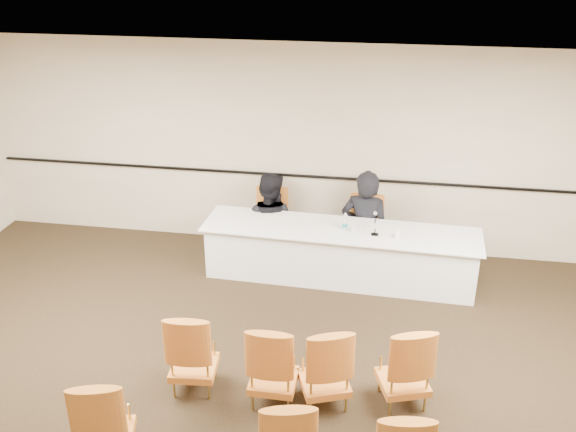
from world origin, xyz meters
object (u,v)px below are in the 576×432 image
object	(u,v)px
panelist_second_chair	(269,222)
drinking_glass	(354,230)
aud_chair_front_mid	(273,362)
aud_chair_back_left	(104,417)
panel_table	(339,254)
panelist_main	(365,234)
panelist_second	(269,227)
water_bottle	(345,221)
aud_chair_front_right	(404,363)
microphone	(375,226)
aud_chair_extra	(325,364)
aud_chair_front_left	(193,349)
coffee_cup	(398,235)
panelist_main_chair	(365,231)

from	to	relation	value
panelist_second_chair	drinking_glass	distance (m)	1.47
aud_chair_front_mid	aud_chair_back_left	xyz separation A→B (m)	(-1.33, -1.01, 0.00)
panel_table	drinking_glass	size ratio (longest dim) A/B	36.85
panelist_main	panelist_second	xyz separation A→B (m)	(-1.38, 0.06, -0.02)
panel_table	water_bottle	size ratio (longest dim) A/B	15.71
panelist_second_chair	aud_chair_back_left	distance (m)	4.25
aud_chair_front_right	aud_chair_back_left	world-z (taller)	same
microphone	water_bottle	distance (m)	0.41
panelist_second	aud_chair_front_mid	size ratio (longest dim) A/B	1.76
drinking_glass	aud_chair_extra	bearing A→B (deg)	-92.22
microphone	aud_chair_front_mid	xyz separation A→B (m)	(-0.88, -2.48, -0.40)
panelist_second_chair	aud_chair_back_left	bearing A→B (deg)	-96.73
panelist_main	panelist_second	distance (m)	1.39
aud_chair_front_left	panelist_main	bearing A→B (deg)	57.51
drinking_glass	aud_chair_back_left	bearing A→B (deg)	-118.84
microphone	aud_chair_front_right	distance (m)	2.36
coffee_cup	aud_chair_back_left	bearing A→B (deg)	-126.02
panelist_second_chair	aud_chair_front_left	xyz separation A→B (m)	(-0.19, -3.11, 0.00)
aud_chair_front_mid	panel_table	bearing A→B (deg)	80.76
panelist_main_chair	microphone	size ratio (longest dim) A/B	3.42
panelist_second_chair	aud_chair_front_mid	xyz separation A→B (m)	(0.66, -3.18, 0.00)
water_bottle	aud_chair_extra	distance (m)	2.57
coffee_cup	panelist_main_chair	bearing A→B (deg)	122.57
panelist_main	aud_chair_front_left	world-z (taller)	panelist_main
aud_chair_front_right	panelist_second_chair	bearing A→B (deg)	103.97
panel_table	aud_chair_back_left	world-z (taller)	aud_chair_back_left
panelist_main_chair	drinking_glass	xyz separation A→B (m)	(-0.12, -0.63, 0.31)
panelist_main	panelist_main_chair	bearing A→B (deg)	-0.00
drinking_glass	coffee_cup	size ratio (longest dim) A/B	0.86
aud_chair_front_right	aud_chair_back_left	distance (m)	2.88
panelist_second	drinking_glass	xyz separation A→B (m)	(1.26, -0.68, 0.38)
panelist_main_chair	aud_chair_extra	bearing A→B (deg)	-91.68
panelist_main	aud_chair_front_right	distance (m)	2.98
microphone	drinking_glass	world-z (taller)	microphone
panelist_main_chair	panelist_second_chair	bearing A→B (deg)	180.00
aud_chair_front_left	aud_chair_back_left	world-z (taller)	same
panelist_main_chair	aud_chair_front_mid	distance (m)	3.21
water_bottle	aud_chair_back_left	world-z (taller)	water_bottle
panelist_second_chair	aud_chair_extra	bearing A→B (deg)	-67.21
aud_chair_back_left	aud_chair_front_right	bearing A→B (deg)	10.33
microphone	drinking_glass	size ratio (longest dim) A/B	2.78
panelist_second	water_bottle	world-z (taller)	panelist_second
panelist_main	aud_chair_back_left	size ratio (longest dim) A/B	2.01
microphone	aud_chair_front_right	world-z (taller)	microphone
panel_table	aud_chair_front_right	bearing A→B (deg)	-67.85
panelist_main_chair	drinking_glass	size ratio (longest dim) A/B	9.50
coffee_cup	aud_chair_front_left	xyz separation A→B (m)	(-2.02, -2.36, -0.32)
panelist_main_chair	panelist_second	distance (m)	1.39
microphone	coffee_cup	xyz separation A→B (m)	(0.29, -0.05, -0.08)
panelist_main	panel_table	bearing A→B (deg)	70.31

